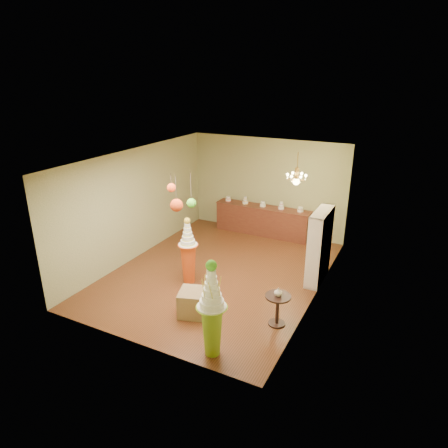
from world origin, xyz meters
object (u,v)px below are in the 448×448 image
at_px(pedestal_green, 212,318).
at_px(pedestal_orange, 188,258).
at_px(sideboard, 262,220).
at_px(round_table, 278,306).

bearing_deg(pedestal_green, pedestal_orange, 130.44).
xyz_separation_m(pedestal_green, pedestal_orange, (-1.79, 2.10, -0.10)).
distance_m(pedestal_green, sideboard, 5.98).
bearing_deg(pedestal_green, sideboard, 103.10).
bearing_deg(round_table, pedestal_green, -118.23).
bearing_deg(round_table, pedestal_orange, 164.34).
bearing_deg(sideboard, pedestal_orange, -96.66).
xyz_separation_m(pedestal_green, sideboard, (-1.35, 5.82, -0.27)).
relative_size(pedestal_orange, round_table, 2.50).
distance_m(pedestal_green, pedestal_orange, 2.76).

